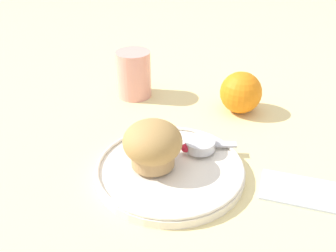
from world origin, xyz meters
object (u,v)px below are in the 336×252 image
at_px(orange_fruit, 241,92).
at_px(juice_glass, 134,74).
at_px(butter_knife, 186,143).
at_px(muffin, 153,145).

bearing_deg(orange_fruit, juice_glass, 179.40).
bearing_deg(butter_knife, muffin, -131.62).
distance_m(orange_fruit, juice_glass, 0.24).
distance_m(butter_knife, juice_glass, 0.25).
relative_size(muffin, juice_glass, 0.90).
height_order(butter_knife, juice_glass, juice_glass).
bearing_deg(butter_knife, juice_glass, 118.48).
height_order(muffin, orange_fruit, muffin).
relative_size(butter_knife, juice_glass, 1.65).
height_order(butter_knife, orange_fruit, orange_fruit).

